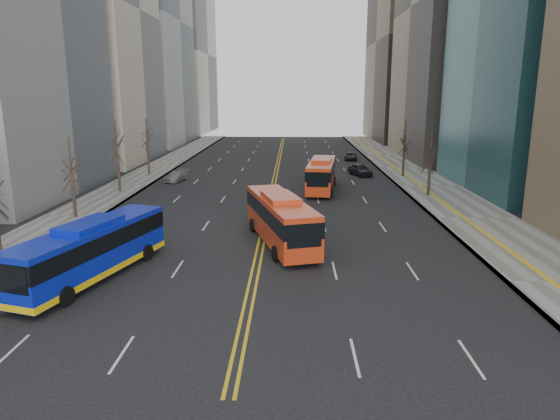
% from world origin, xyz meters
% --- Properties ---
extents(sidewalk_right, '(7.00, 130.00, 0.15)m').
position_xyz_m(sidewalk_right, '(17.50, 45.00, 0.07)').
color(sidewalk_right, slate).
rests_on(sidewalk_right, ground).
extents(sidewalk_left, '(5.00, 130.00, 0.15)m').
position_xyz_m(sidewalk_left, '(-16.50, 45.00, 0.07)').
color(sidewalk_left, slate).
rests_on(sidewalk_left, ground).
extents(centerline, '(0.55, 100.00, 0.01)m').
position_xyz_m(centerline, '(0.00, 55.00, 0.01)').
color(centerline, gold).
rests_on(centerline, ground).
extents(street_trees, '(35.20, 47.20, 7.60)m').
position_xyz_m(street_trees, '(-7.18, 34.55, 4.87)').
color(street_trees, '#30241D').
rests_on(street_trees, ground).
extents(blue_bus, '(5.53, 11.62, 3.33)m').
position_xyz_m(blue_bus, '(-9.12, 16.40, 1.75)').
color(blue_bus, '#0C1EB9').
rests_on(blue_bus, ground).
extents(red_bus_near, '(5.51, 11.28, 3.50)m').
position_xyz_m(red_bus_near, '(1.36, 23.28, 1.95)').
color(red_bus_near, red).
rests_on(red_bus_near, ground).
extents(red_bus_far, '(3.85, 11.15, 3.47)m').
position_xyz_m(red_bus_far, '(5.28, 42.93, 1.93)').
color(red_bus_far, red).
rests_on(red_bus_far, ground).
extents(car_white, '(1.82, 4.30, 1.38)m').
position_xyz_m(car_white, '(-10.54, 23.05, 0.69)').
color(car_white, silver).
rests_on(car_white, ground).
extents(car_dark_mid, '(3.10, 4.75, 1.50)m').
position_xyz_m(car_dark_mid, '(10.80, 53.02, 0.75)').
color(car_dark_mid, black).
rests_on(car_dark_mid, ground).
extents(car_silver, '(2.67, 4.51, 1.23)m').
position_xyz_m(car_silver, '(-11.68, 48.37, 0.61)').
color(car_silver, gray).
rests_on(car_silver, ground).
extents(car_dark_far, '(2.26, 4.26, 1.14)m').
position_xyz_m(car_dark_far, '(11.30, 68.05, 0.57)').
color(car_dark_far, black).
rests_on(car_dark_far, ground).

